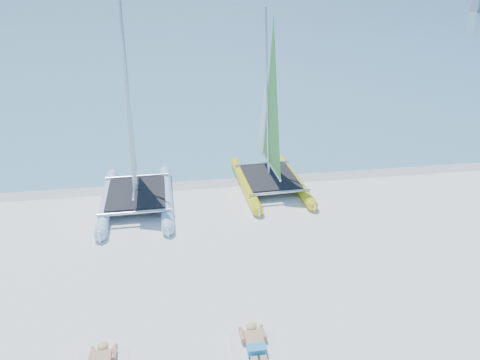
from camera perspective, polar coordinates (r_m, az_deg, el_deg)
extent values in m
plane|color=white|center=(11.95, -0.89, -10.97)|extent=(140.00, 140.00, 0.00)
cube|color=#68A5AE|center=(72.95, -8.14, 19.16)|extent=(140.00, 115.00, 0.01)
cube|color=beige|center=(16.69, -3.50, 0.06)|extent=(140.00, 1.40, 0.01)
cylinder|color=#C0E2FD|center=(15.38, -15.91, -2.45)|extent=(0.42, 4.17, 0.37)
cone|color=#C0E2FD|center=(17.45, -15.25, 0.97)|extent=(0.36, 0.54, 0.35)
cylinder|color=#C0E2FD|center=(15.25, -8.98, -1.99)|extent=(0.42, 4.17, 0.37)
cone|color=#C0E2FD|center=(17.34, -9.14, 1.40)|extent=(0.36, 0.54, 0.35)
cube|color=black|center=(15.20, -12.53, -1.51)|extent=(1.82, 2.31, 0.03)
cylinder|color=silver|center=(14.91, -13.45, 9.68)|extent=(0.10, 1.10, 5.74)
cylinder|color=yellow|center=(15.94, 0.65, -0.47)|extent=(0.49, 3.92, 0.35)
cone|color=yellow|center=(17.88, -0.73, 2.44)|extent=(0.35, 0.51, 0.33)
cylinder|color=yellow|center=(16.35, 6.66, 0.03)|extent=(0.49, 3.92, 0.35)
cone|color=yellow|center=(18.25, 4.68, 2.83)|extent=(0.35, 0.51, 0.33)
cube|color=black|center=(16.04, 3.71, 0.43)|extent=(1.76, 2.22, 0.03)
cylinder|color=silver|center=(15.78, 3.34, 10.40)|extent=(0.12, 1.03, 5.39)
sphere|color=tan|center=(10.10, -16.36, -19.05)|extent=(0.21, 0.21, 0.21)
ellipsoid|color=#EEC070|center=(10.08, -16.38, -18.84)|extent=(0.22, 0.24, 0.15)
cube|color=tan|center=(9.89, 1.83, -19.21)|extent=(0.36, 0.55, 0.17)
cube|color=#2693CF|center=(9.75, 2.05, -20.00)|extent=(0.37, 0.22, 0.17)
sphere|color=tan|center=(10.13, 1.43, -17.61)|extent=(0.21, 0.21, 0.21)
ellipsoid|color=#EEC070|center=(10.11, 1.43, -17.41)|extent=(0.22, 0.24, 0.15)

